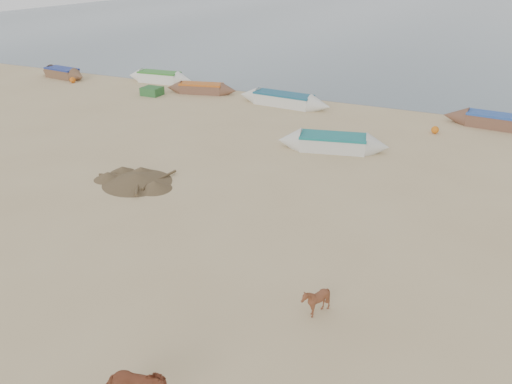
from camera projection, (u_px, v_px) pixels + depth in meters
ground at (205, 265)px, 16.70m from camera, size 140.00×140.00×0.00m
sea at (453, 19)px, 83.85m from camera, size 160.00×160.00×0.00m
calf_front at (316, 301)px, 14.18m from camera, size 1.09×1.03×0.96m
near_canoe at (333, 143)px, 26.52m from camera, size 6.07×2.79×0.83m
debris_pile at (137, 178)px, 22.73m from camera, size 4.19×4.19×0.44m
waterline_canoes at (360, 105)px, 33.33m from camera, size 58.80×4.13×0.89m
beach_clutter at (428, 119)px, 30.75m from camera, size 47.88×4.31×0.64m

